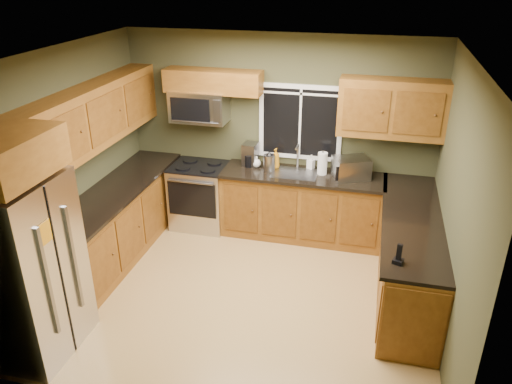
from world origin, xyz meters
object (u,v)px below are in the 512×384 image
at_px(kettle, 269,162).
at_px(paper_towel_roll, 322,163).
at_px(microwave, 199,106).
at_px(cordless_phone, 399,257).
at_px(soap_bottle_a, 276,158).
at_px(toaster_oven, 351,168).
at_px(range, 200,195).
at_px(coffee_maker, 250,155).
at_px(soap_bottle_b, 311,162).
at_px(soap_bottle_c, 256,162).
at_px(refrigerator, 27,269).

distance_m(kettle, paper_towel_roll, 0.70).
relative_size(microwave, cordless_phone, 3.77).
bearing_deg(soap_bottle_a, microwave, -179.63).
height_order(microwave, toaster_oven, microwave).
relative_size(range, soap_bottle_a, 3.41).
bearing_deg(coffee_maker, range, -166.36).
xyz_separation_m(toaster_oven, cordless_phone, (0.58, -1.92, -0.08)).
relative_size(kettle, paper_towel_roll, 0.85).
height_order(coffee_maker, kettle, coffee_maker).
xyz_separation_m(toaster_oven, kettle, (-1.08, -0.02, -0.01)).
height_order(coffee_maker, soap_bottle_b, coffee_maker).
bearing_deg(coffee_maker, kettle, -27.18).
bearing_deg(range, toaster_oven, 0.96).
height_order(range, microwave, microwave).
distance_m(range, kettle, 1.17).
distance_m(soap_bottle_c, cordless_phone, 2.73).
bearing_deg(microwave, refrigerator, -103.34).
bearing_deg(coffee_maker, toaster_oven, -5.55).
distance_m(refrigerator, microwave, 3.10).
distance_m(toaster_oven, soap_bottle_c, 1.28).
relative_size(coffee_maker, kettle, 1.10).
bearing_deg(soap_bottle_a, range, -172.32).
bearing_deg(range, coffee_maker, 13.64).
relative_size(microwave, toaster_oven, 1.41).
height_order(toaster_oven, cordless_phone, toaster_oven).
xyz_separation_m(range, toaster_oven, (2.08, 0.03, 0.61)).
xyz_separation_m(paper_towel_roll, cordless_phone, (0.96, -1.97, -0.09)).
distance_m(toaster_oven, cordless_phone, 2.01).
xyz_separation_m(microwave, soap_bottle_a, (1.06, 0.01, -0.65)).
bearing_deg(cordless_phone, kettle, 131.17).
bearing_deg(range, refrigerator, -103.97).
xyz_separation_m(range, soap_bottle_b, (1.53, 0.23, 0.57)).
relative_size(toaster_oven, cordless_phone, 2.67).
distance_m(coffee_maker, paper_towel_roll, 1.01).
height_order(refrigerator, microwave, microwave).
relative_size(toaster_oven, coffee_maker, 1.76).
relative_size(range, microwave, 1.23).
height_order(kettle, paper_towel_roll, paper_towel_roll).
distance_m(coffee_maker, cordless_phone, 2.85).
height_order(kettle, cordless_phone, kettle).
height_order(toaster_oven, soap_bottle_b, toaster_oven).
xyz_separation_m(soap_bottle_a, cordless_phone, (1.60, -2.03, -0.08)).
relative_size(refrigerator, soap_bottle_c, 11.67).
distance_m(soap_bottle_a, soap_bottle_c, 0.27).
bearing_deg(coffee_maker, soap_bottle_b, 4.21).
distance_m(kettle, soap_bottle_a, 0.14).
bearing_deg(paper_towel_roll, range, -177.30).
xyz_separation_m(kettle, soap_bottle_b, (0.53, 0.22, -0.03)).
bearing_deg(microwave, toaster_oven, -2.79).
bearing_deg(paper_towel_roll, toaster_oven, -6.89).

